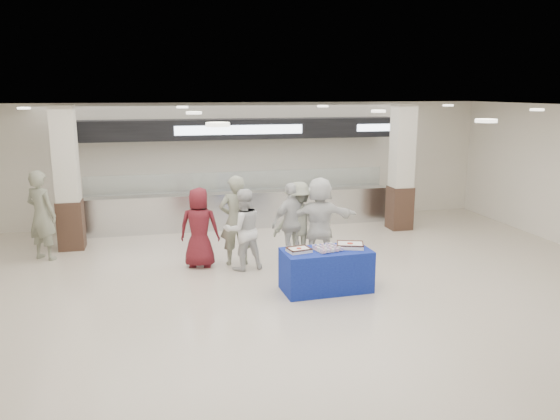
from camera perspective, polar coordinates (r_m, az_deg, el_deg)
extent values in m
plane|color=beige|center=(9.40, 0.95, -9.48)|extent=(14.00, 14.00, 0.00)
cube|color=silver|center=(14.35, -4.33, 0.06)|extent=(8.00, 0.80, 0.90)
cube|color=silver|center=(14.26, -4.36, 1.91)|extent=(8.00, 0.85, 0.04)
cube|color=white|center=(13.91, -4.19, 3.03)|extent=(7.60, 0.02, 0.50)
cube|color=black|center=(14.06, -4.47, 8.46)|extent=(8.40, 0.70, 0.50)
cube|color=silver|center=(13.70, -4.23, 8.36)|extent=(3.20, 0.03, 0.22)
cube|color=silver|center=(14.78, 10.63, 8.47)|extent=(1.40, 0.03, 0.18)
cube|color=#372219|center=(13.13, -20.99, -1.45)|extent=(0.55, 0.55, 1.10)
cube|color=silver|center=(12.87, -21.54, 5.49)|extent=(0.50, 0.50, 2.10)
cube|color=#372219|center=(14.38, 12.39, 0.24)|extent=(0.55, 0.55, 1.10)
cube|color=silver|center=(14.14, 12.69, 6.59)|extent=(0.50, 0.50, 2.10)
cube|color=navy|center=(9.79, 4.84, -6.28)|extent=(1.58, 0.85, 0.75)
cube|color=white|center=(9.53, 1.99, -4.22)|extent=(0.43, 0.36, 0.06)
cube|color=#411E12|center=(9.52, 1.99, -3.98)|extent=(0.43, 0.36, 0.02)
cylinder|color=red|center=(9.52, 1.99, -4.02)|extent=(0.10, 0.10, 0.01)
cube|color=white|center=(9.86, 7.33, -3.71)|extent=(0.56, 0.50, 0.07)
cube|color=#411E12|center=(9.85, 7.34, -3.43)|extent=(0.56, 0.50, 0.02)
cylinder|color=red|center=(9.85, 7.34, -3.47)|extent=(0.13, 0.13, 0.01)
cube|color=#ABABB0|center=(9.66, 4.99, -4.16)|extent=(0.51, 0.43, 0.02)
imported|color=maroon|center=(11.06, -8.43, -1.83)|extent=(0.90, 0.70, 1.63)
imported|color=gray|center=(11.10, -4.65, -1.09)|extent=(0.68, 0.44, 1.85)
imported|color=silver|center=(10.80, -3.89, -2.05)|extent=(0.89, 0.75, 1.63)
imported|color=silver|center=(11.29, 1.27, -1.31)|extent=(1.05, 0.73, 1.66)
imported|color=gray|center=(11.41, 1.94, -1.17)|extent=(1.12, 0.70, 1.66)
imported|color=white|center=(11.33, 4.14, -0.97)|extent=(1.70, 0.69, 1.78)
imported|color=gray|center=(12.44, -23.65, -0.50)|extent=(0.83, 0.77, 1.91)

